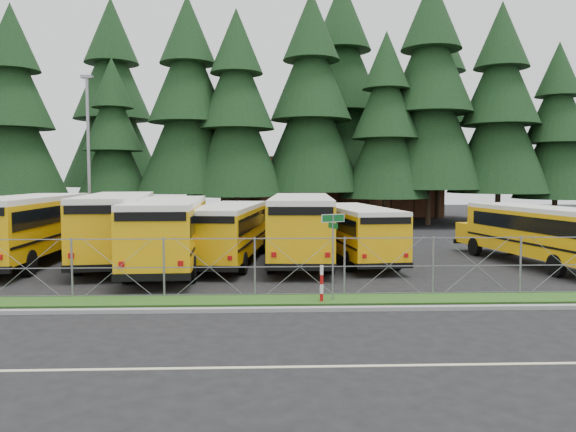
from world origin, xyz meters
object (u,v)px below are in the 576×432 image
object	(u,v)px
light_standard	(89,152)
bus_1	(30,230)
street_sign	(333,238)
bus_5	(301,229)
bus_2	(118,228)
bus_4	(230,234)
bus_6	(355,234)
striped_bollard	(322,284)
bus_east	(535,236)
bus_3	(170,234)

from	to	relation	value
light_standard	bus_1	bearing A→B (deg)	-90.07
street_sign	bus_1	bearing A→B (deg)	147.11
bus_5	bus_2	bearing A→B (deg)	-176.91
bus_4	bus_6	world-z (taller)	bus_4
bus_6	street_sign	distance (m)	8.81
bus_5	striped_bollard	bearing A→B (deg)	-85.60
light_standard	bus_east	bearing A→B (deg)	-23.90
bus_6	light_standard	xyz separation A→B (m)	(-15.05, 8.68, 4.20)
bus_1	striped_bollard	world-z (taller)	bus_1
bus_3	striped_bollard	distance (m)	9.13
bus_2	bus_3	size ratio (longest dim) A/B	1.05
bus_2	light_standard	distance (m)	10.11
bus_2	bus_3	xyz separation A→B (m)	(2.74, -2.09, -0.08)
bus_3	bus_6	distance (m)	8.61
bus_3	bus_5	bearing A→B (deg)	15.81
bus_5	striped_bollard	distance (m)	8.91
bus_6	striped_bollard	world-z (taller)	bus_6
bus_5	bus_6	size ratio (longest dim) A/B	1.19
striped_bollard	bus_4	bearing A→B (deg)	112.10
street_sign	striped_bollard	world-z (taller)	street_sign
bus_2	striped_bollard	size ratio (longest dim) A/B	10.10
bus_1	bus_3	xyz separation A→B (m)	(6.67, -1.73, -0.05)
bus_3	bus_east	bearing A→B (deg)	-1.55
bus_5	bus_3	bearing A→B (deg)	-157.49
bus_5	striped_bollard	size ratio (longest dim) A/B	9.83
bus_4	bus_5	bearing A→B (deg)	14.98
bus_3	street_sign	bearing A→B (deg)	-49.41
light_standard	bus_6	bearing A→B (deg)	-29.97
bus_5	bus_6	distance (m)	2.57
bus_2	bus_6	xyz separation A→B (m)	(11.14, -0.22, -0.29)
bus_4	bus_2	bearing A→B (deg)	-179.18
bus_4	bus_5	xyz separation A→B (m)	(3.32, 0.46, 0.19)
bus_3	bus_6	xyz separation A→B (m)	(8.40, 1.87, -0.21)
bus_4	striped_bollard	size ratio (longest dim) A/B	8.63
bus_6	bus_2	bearing A→B (deg)	173.06
bus_1	bus_4	bearing A→B (deg)	-2.70
bus_2	bus_east	xyz separation A→B (m)	(19.06, -1.71, -0.25)
bus_1	bus_3	size ratio (longest dim) A/B	1.03
bus_4	bus_1	bearing A→B (deg)	-174.32
bus_6	bus_5	bearing A→B (deg)	171.89
bus_5	striped_bollard	xyz separation A→B (m)	(0.09, -8.86, -0.95)
bus_5	street_sign	xyz separation A→B (m)	(0.47, -8.63, 0.49)
bus_2	light_standard	size ratio (longest dim) A/B	1.19
striped_bollard	bus_1	bearing A→B (deg)	145.62
bus_6	street_sign	size ratio (longest dim) A/B	3.53
bus_2	street_sign	size ratio (longest dim) A/B	4.31
bus_3	striped_bollard	xyz separation A→B (m)	(5.93, -6.88, -0.91)
street_sign	bus_6	bearing A→B (deg)	76.21
bus_east	street_sign	bearing A→B (deg)	-153.81
bus_5	bus_6	world-z (taller)	bus_5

